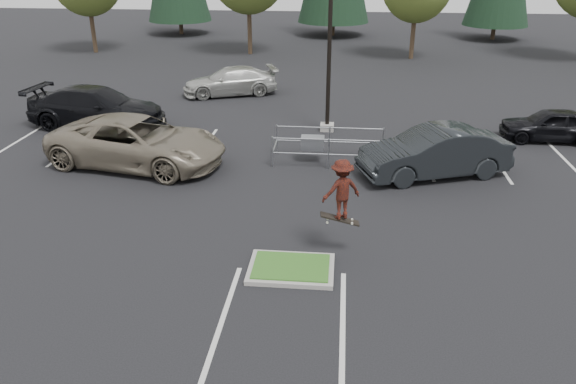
# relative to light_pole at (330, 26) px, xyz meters

# --- Properties ---
(ground) EXTENTS (120.00, 120.00, 0.00)m
(ground) POSITION_rel_light_pole_xyz_m (-0.50, -12.00, -4.56)
(ground) COLOR black
(ground) RESTS_ON ground
(grass_median) EXTENTS (2.20, 1.60, 0.16)m
(grass_median) POSITION_rel_light_pole_xyz_m (-0.50, -12.00, -4.48)
(grass_median) COLOR gray
(grass_median) RESTS_ON ground
(stall_lines) EXTENTS (22.62, 17.60, 0.01)m
(stall_lines) POSITION_rel_light_pole_xyz_m (-1.85, -5.98, -4.56)
(stall_lines) COLOR beige
(stall_lines) RESTS_ON ground
(light_pole) EXTENTS (0.70, 0.60, 10.12)m
(light_pole) POSITION_rel_light_pole_xyz_m (0.00, 0.00, 0.00)
(light_pole) COLOR gray
(light_pole) RESTS_ON ground
(cart_corral) EXTENTS (4.24, 1.55, 1.20)m
(cart_corral) POSITION_rel_light_pole_xyz_m (-0.28, -4.00, -3.81)
(cart_corral) COLOR #92949A
(cart_corral) RESTS_ON ground
(skateboarder) EXTENTS (1.21, 1.02, 1.84)m
(skateboarder) POSITION_rel_light_pole_xyz_m (0.70, -11.00, -2.65)
(skateboarder) COLOR black
(skateboarder) RESTS_ON ground
(car_l_tan) EXTENTS (7.12, 4.30, 1.85)m
(car_l_tan) POSITION_rel_light_pole_xyz_m (-7.00, -5.00, -3.64)
(car_l_tan) COLOR #776D5B
(car_l_tan) RESTS_ON ground
(car_l_black) EXTENTS (6.47, 3.13, 1.81)m
(car_l_black) POSITION_rel_light_pole_xyz_m (-10.50, -0.50, -3.65)
(car_l_black) COLOR black
(car_l_black) RESTS_ON ground
(car_r_charc) EXTENTS (5.69, 3.59, 1.77)m
(car_r_charc) POSITION_rel_light_pole_xyz_m (4.00, -5.00, -3.67)
(car_r_charc) COLOR black
(car_r_charc) RESTS_ON ground
(car_r_black) EXTENTS (4.15, 1.75, 1.40)m
(car_r_black) POSITION_rel_light_pole_xyz_m (9.50, -0.50, -3.86)
(car_r_black) COLOR black
(car_r_black) RESTS_ON ground
(car_far_silver) EXTENTS (5.57, 3.73, 1.50)m
(car_far_silver) POSITION_rel_light_pole_xyz_m (-5.50, 6.00, -3.81)
(car_far_silver) COLOR #B2B3AD
(car_far_silver) RESTS_ON ground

